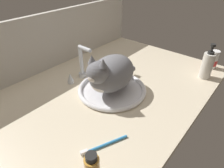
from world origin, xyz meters
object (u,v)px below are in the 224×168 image
(soap_pump_bottle, at_px, (207,65))
(pill_bottle, at_px, (213,60))
(toothbrush, at_px, (103,145))
(sink_basin, at_px, (112,89))
(cat, at_px, (110,74))
(faucet, at_px, (82,66))

(soap_pump_bottle, relative_size, pill_bottle, 1.78)
(pill_bottle, xyz_separation_m, toothbrush, (-0.83, 0.11, -0.04))
(sink_basin, relative_size, cat, 0.95)
(faucet, xyz_separation_m, toothbrush, (-0.27, -0.39, -0.06))
(sink_basin, distance_m, pill_bottle, 0.63)
(cat, bearing_deg, pill_bottle, -27.40)
(sink_basin, distance_m, cat, 0.10)
(soap_pump_bottle, xyz_separation_m, toothbrush, (-0.69, 0.11, -0.07))
(sink_basin, height_order, toothbrush, sink_basin)
(sink_basin, height_order, pill_bottle, pill_bottle)
(pill_bottle, bearing_deg, faucet, 138.01)
(cat, relative_size, toothbrush, 2.11)
(soap_pump_bottle, height_order, pill_bottle, soap_pump_bottle)
(sink_basin, xyz_separation_m, soap_pump_bottle, (0.42, -0.30, 0.06))
(pill_bottle, height_order, toothbrush, pill_bottle)
(cat, bearing_deg, sink_basin, 4.34)
(faucet, relative_size, toothbrush, 1.18)
(cat, xyz_separation_m, pill_bottle, (0.57, -0.30, -0.06))
(soap_pump_bottle, distance_m, toothbrush, 0.71)
(faucet, distance_m, toothbrush, 0.48)
(pill_bottle, bearing_deg, toothbrush, 172.62)
(faucet, height_order, pill_bottle, faucet)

